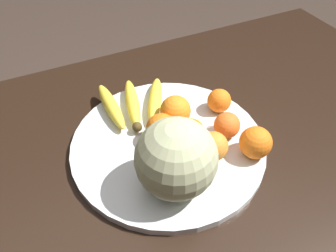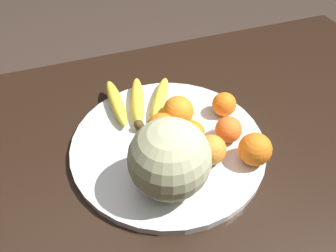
% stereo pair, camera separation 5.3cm
% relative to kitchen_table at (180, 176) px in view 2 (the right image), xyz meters
% --- Properties ---
extents(kitchen_table, '(1.53, 0.93, 0.77)m').
position_rel_kitchen_table_xyz_m(kitchen_table, '(0.00, 0.00, 0.00)').
color(kitchen_table, black).
rests_on(kitchen_table, ground_plane).
extents(fruit_bowl, '(0.45, 0.45, 0.02)m').
position_rel_kitchen_table_xyz_m(fruit_bowl, '(0.03, -0.02, 0.11)').
color(fruit_bowl, silver).
rests_on(fruit_bowl, kitchen_table).
extents(melon, '(0.16, 0.16, 0.16)m').
position_rel_kitchen_table_xyz_m(melon, '(0.06, 0.09, 0.20)').
color(melon, '#B2B789').
rests_on(melon, fruit_bowl).
extents(banana_bunch, '(0.18, 0.20, 0.03)m').
position_rel_kitchen_table_xyz_m(banana_bunch, '(0.06, -0.17, 0.13)').
color(banana_bunch, '#473819').
rests_on(banana_bunch, fruit_bowl).
extents(orange_front_left, '(0.06, 0.06, 0.06)m').
position_rel_kitchen_table_xyz_m(orange_front_left, '(-0.02, -0.00, 0.15)').
color(orange_front_left, orange).
rests_on(orange_front_left, fruit_bowl).
extents(orange_front_right, '(0.06, 0.06, 0.06)m').
position_rel_kitchen_table_xyz_m(orange_front_right, '(-0.14, -0.07, 0.15)').
color(orange_front_right, orange).
rests_on(orange_front_right, fruit_bowl).
extents(orange_mid_center, '(0.07, 0.07, 0.07)m').
position_rel_kitchen_table_xyz_m(orange_mid_center, '(-0.02, -0.07, 0.15)').
color(orange_mid_center, orange).
rests_on(orange_mid_center, fruit_bowl).
extents(orange_back_left, '(0.07, 0.07, 0.07)m').
position_rel_kitchen_table_xyz_m(orange_back_left, '(-0.04, 0.06, 0.15)').
color(orange_back_left, orange).
rests_on(orange_back_left, fruit_bowl).
extents(orange_back_right, '(0.06, 0.06, 0.06)m').
position_rel_kitchen_table_xyz_m(orange_back_right, '(-0.11, 0.01, 0.15)').
color(orange_back_right, orange).
rests_on(orange_back_right, fruit_bowl).
extents(orange_top_small, '(0.07, 0.07, 0.07)m').
position_rel_kitchen_table_xyz_m(orange_top_small, '(-0.13, 0.09, 0.15)').
color(orange_top_small, orange).
rests_on(orange_top_small, fruit_bowl).
extents(orange_side_extra, '(0.07, 0.07, 0.07)m').
position_rel_kitchen_table_xyz_m(orange_side_extra, '(0.04, -0.03, 0.15)').
color(orange_side_extra, orange).
rests_on(orange_side_extra, fruit_bowl).
extents(produce_tag, '(0.09, 0.05, 0.00)m').
position_rel_kitchen_table_xyz_m(produce_tag, '(-0.09, -0.04, 0.12)').
color(produce_tag, white).
rests_on(produce_tag, fruit_bowl).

